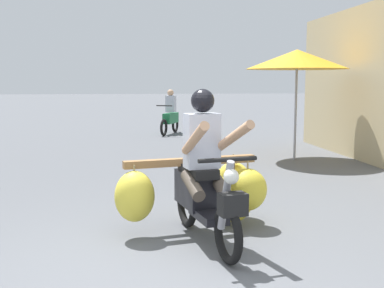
{
  "coord_description": "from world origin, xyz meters",
  "views": [
    {
      "loc": [
        -0.29,
        -3.84,
        1.65
      ],
      "look_at": [
        0.48,
        1.91,
        0.9
      ],
      "focal_mm": 45.2,
      "sensor_mm": 36.0,
      "label": 1
    }
  ],
  "objects": [
    {
      "name": "market_umbrella_near_shop",
      "position": [
        3.22,
        5.93,
        2.1
      ],
      "size": [
        2.12,
        2.12,
        2.31
      ],
      "color": "#99999E",
      "rests_on": "ground"
    },
    {
      "name": "motorbike_main_loaded",
      "position": [
        0.6,
        1.27,
        0.51
      ],
      "size": [
        1.81,
        1.98,
        1.58
      ],
      "color": "black",
      "rests_on": "ground"
    },
    {
      "name": "motorbike_distant_ahead_left",
      "position": [
        1.05,
        11.3,
        0.57
      ],
      "size": [
        0.8,
        1.51,
        1.4
      ],
      "color": "black",
      "rests_on": "ground"
    },
    {
      "name": "ground_plane",
      "position": [
        0.0,
        0.0,
        0.0
      ],
      "size": [
        120.0,
        120.0,
        0.0
      ],
      "primitive_type": "plane",
      "color": "#56595E"
    }
  ]
}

